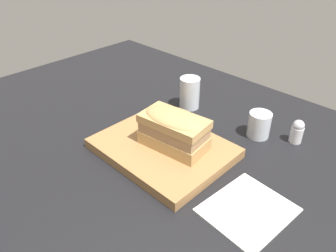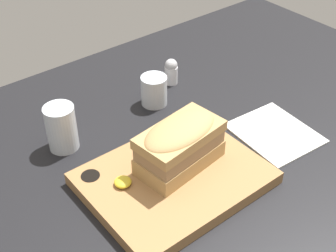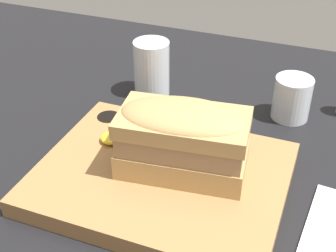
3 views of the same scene
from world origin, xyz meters
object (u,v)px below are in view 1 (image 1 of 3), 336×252
at_px(water_glass, 190,95).
at_px(sandwich, 175,128).
at_px(salt_shaker, 297,131).
at_px(napkin, 248,210).
at_px(serving_board, 163,148).
at_px(wine_glass, 259,126).

bearing_deg(water_glass, sandwich, -57.55).
bearing_deg(salt_shaker, napkin, -81.38).
bearing_deg(water_glass, salt_shaker, 9.44).
bearing_deg(serving_board, sandwich, 31.11).
xyz_separation_m(serving_board, sandwich, (0.03, 0.02, 0.07)).
xyz_separation_m(water_glass, wine_glass, (0.25, 0.01, -0.01)).
bearing_deg(serving_board, napkin, -4.16).
height_order(water_glass, salt_shaker, water_glass).
distance_m(serving_board, water_glass, 0.26).
height_order(serving_board, wine_glass, wine_glass).
height_order(water_glass, napkin, water_glass).
xyz_separation_m(sandwich, napkin, (0.24, -0.03, -0.08)).
xyz_separation_m(water_glass, napkin, (0.38, -0.25, -0.04)).
bearing_deg(water_glass, napkin, -33.17).
bearing_deg(serving_board, wine_glass, 60.45).
relative_size(water_glass, napkin, 0.54).
bearing_deg(wine_glass, sandwich, -116.20).
relative_size(water_glass, salt_shaker, 1.49).
height_order(sandwich, salt_shaker, sandwich).
distance_m(water_glass, salt_shaker, 0.34).
bearing_deg(salt_shaker, wine_glass, -152.57).
bearing_deg(salt_shaker, serving_board, -128.18).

